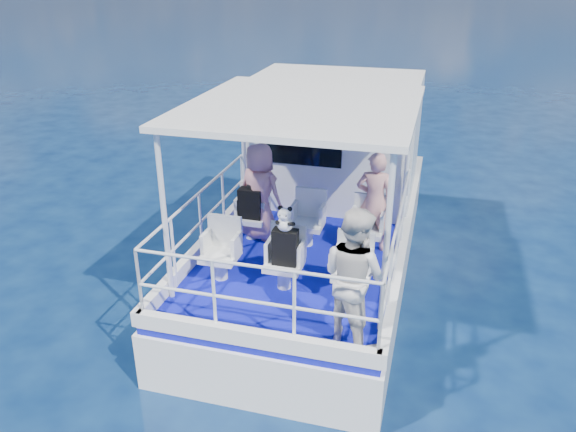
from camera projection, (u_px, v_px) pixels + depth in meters
The scene contains 20 objects.
ground at pixel (303, 301), 8.85m from camera, with size 2000.00×2000.00×0.00m, color #081B3F.
hull at pixel (317, 270), 9.73m from camera, with size 3.00×7.00×1.60m, color white.
deck at pixel (318, 226), 9.38m from camera, with size 2.90×6.90×0.10m, color #0B0D99.
cabin at pixel (335, 138), 10.05m from camera, with size 2.85×2.00×2.20m, color white.
canopy at pixel (302, 106), 7.38m from camera, with size 3.00×3.20×0.08m, color white.
canopy_posts at pixel (301, 188), 7.81m from camera, with size 2.77×2.97×2.20m.
railings at pixel (294, 237), 7.77m from camera, with size 2.84×3.59×1.00m, color white, non-canonical shape.
seat_port_fwd at pixel (251, 227), 8.80m from camera, with size 0.48×0.46×0.38m, color silver.
seat_center_fwd at pixel (307, 233), 8.58m from camera, with size 0.48×0.46×0.38m, color silver.
seat_stbd_fwd at pixel (366, 240), 8.36m from camera, with size 0.48×0.46×0.38m, color silver.
seat_port_aft at pixel (221, 266), 7.65m from camera, with size 0.48×0.46×0.38m, color silver.
seat_center_aft at pixel (284, 275), 7.44m from camera, with size 0.48×0.46×0.38m, color silver.
seat_stbd_aft at pixel (351, 284), 7.22m from camera, with size 0.48×0.46×0.38m, color silver.
passenger_port_fwd at pixel (260, 192), 8.57m from camera, with size 0.57×0.41×1.54m, color #CA838C.
passenger_stbd_fwd at pixel (374, 201), 8.25m from camera, with size 0.55×0.36×1.52m, color #DE948F.
passenger_stbd_aft at pixel (354, 276), 6.17m from camera, with size 0.79×0.62×1.64m, color silver.
backpack_port at pixel (251, 203), 8.56m from camera, with size 0.36×0.20×0.47m, color black.
backpack_center at pixel (285, 247), 7.22m from camera, with size 0.32×0.18×0.49m, color black.
compact_camera at pixel (251, 187), 8.46m from camera, with size 0.11×0.07×0.07m, color black.
panda at pixel (285, 219), 7.03m from camera, with size 0.22×0.18×0.34m, color silver, non-canonical shape.
Camera 1 is at (1.76, -7.31, 4.86)m, focal length 35.00 mm.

